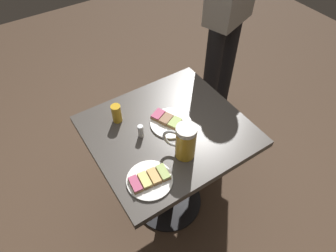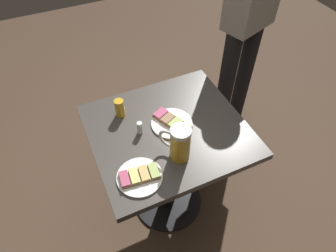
{
  "view_description": "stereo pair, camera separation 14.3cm",
  "coord_description": "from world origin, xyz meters",
  "px_view_note": "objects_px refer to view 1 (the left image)",
  "views": [
    {
      "loc": [
        -0.8,
        0.52,
        1.83
      ],
      "look_at": [
        0.0,
        0.0,
        0.76
      ],
      "focal_mm": 31.69,
      "sensor_mm": 36.0,
      "label": 1
    },
    {
      "loc": [
        -0.87,
        0.4,
        1.83
      ],
      "look_at": [
        0.0,
        0.0,
        0.76
      ],
      "focal_mm": 31.69,
      "sensor_mm": 36.0,
      "label": 2
    }
  ],
  "objects_px": {
    "beer_glass_small": "(117,113)",
    "salt_shaker": "(141,131)",
    "plate_near": "(171,122)",
    "plate_far": "(150,179)",
    "beer_mug": "(185,141)",
    "patron_standing": "(228,13)"
  },
  "relations": [
    {
      "from": "beer_glass_small",
      "to": "patron_standing",
      "type": "relative_size",
      "value": 0.06
    },
    {
      "from": "beer_mug",
      "to": "plate_near",
      "type": "bearing_deg",
      "value": -15.72
    },
    {
      "from": "patron_standing",
      "to": "salt_shaker",
      "type": "bearing_deg",
      "value": 6.88
    },
    {
      "from": "beer_glass_small",
      "to": "salt_shaker",
      "type": "relative_size",
      "value": 1.44
    },
    {
      "from": "plate_near",
      "to": "plate_far",
      "type": "relative_size",
      "value": 1.08
    },
    {
      "from": "plate_near",
      "to": "beer_mug",
      "type": "relative_size",
      "value": 1.19
    },
    {
      "from": "plate_far",
      "to": "beer_mug",
      "type": "bearing_deg",
      "value": -79.79
    },
    {
      "from": "beer_mug",
      "to": "beer_glass_small",
      "type": "bearing_deg",
      "value": 24.05
    },
    {
      "from": "plate_near",
      "to": "plate_far",
      "type": "bearing_deg",
      "value": 131.2
    },
    {
      "from": "plate_near",
      "to": "beer_glass_small",
      "type": "relative_size",
      "value": 2.18
    },
    {
      "from": "beer_glass_small",
      "to": "patron_standing",
      "type": "xyz_separation_m",
      "value": [
        0.27,
        -0.92,
        0.14
      ]
    },
    {
      "from": "plate_far",
      "to": "beer_glass_small",
      "type": "bearing_deg",
      "value": -6.67
    },
    {
      "from": "salt_shaker",
      "to": "plate_near",
      "type": "bearing_deg",
      "value": -94.71
    },
    {
      "from": "plate_far",
      "to": "beer_glass_small",
      "type": "distance_m",
      "value": 0.39
    },
    {
      "from": "plate_near",
      "to": "beer_glass_small",
      "type": "bearing_deg",
      "value": 51.76
    },
    {
      "from": "plate_near",
      "to": "beer_glass_small",
      "type": "xyz_separation_m",
      "value": [
        0.16,
        0.21,
        0.04
      ]
    },
    {
      "from": "beer_glass_small",
      "to": "salt_shaker",
      "type": "bearing_deg",
      "value": -162.47
    },
    {
      "from": "plate_near",
      "to": "salt_shaker",
      "type": "xyz_separation_m",
      "value": [
        0.01,
        0.16,
        0.02
      ]
    },
    {
      "from": "beer_glass_small",
      "to": "plate_far",
      "type": "bearing_deg",
      "value": 173.33
    },
    {
      "from": "plate_far",
      "to": "beer_glass_small",
      "type": "relative_size",
      "value": 2.02
    },
    {
      "from": "plate_far",
      "to": "patron_standing",
      "type": "height_order",
      "value": "patron_standing"
    },
    {
      "from": "plate_near",
      "to": "salt_shaker",
      "type": "distance_m",
      "value": 0.16
    }
  ]
}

